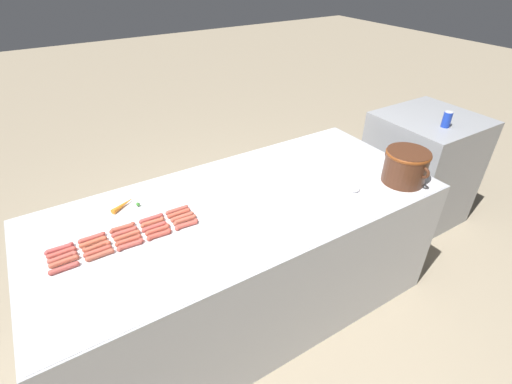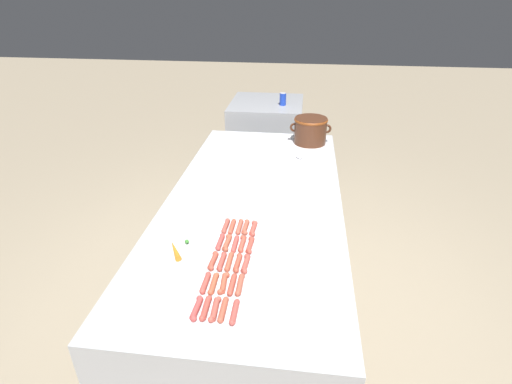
% 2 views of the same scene
% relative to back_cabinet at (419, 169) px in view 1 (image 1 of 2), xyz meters
% --- Properties ---
extents(ground_plane, '(20.00, 20.00, 0.00)m').
position_rel_back_cabinet_xyz_m(ground_plane, '(0.11, -1.91, -0.51)').
color(ground_plane, gray).
extents(griddle_counter, '(1.10, 2.47, 0.92)m').
position_rel_back_cabinet_xyz_m(griddle_counter, '(0.11, -1.91, -0.05)').
color(griddle_counter, '#ADAFB5').
rests_on(griddle_counter, ground_plane).
extents(back_cabinet, '(0.75, 0.79, 1.01)m').
position_rel_back_cabinet_xyz_m(back_cabinet, '(0.00, 0.00, 0.00)').
color(back_cabinet, '#939599').
rests_on(back_cabinet, ground_plane).
extents(hot_dog_0, '(0.03, 0.14, 0.03)m').
position_rel_back_cabinet_xyz_m(hot_dog_0, '(0.00, -2.91, 0.42)').
color(hot_dog_0, '#B94542').
rests_on(hot_dog_0, griddle_counter).
extents(hot_dog_1, '(0.03, 0.14, 0.03)m').
position_rel_back_cabinet_xyz_m(hot_dog_1, '(-0.00, -2.76, 0.42)').
color(hot_dog_1, '#B7483F').
rests_on(hot_dog_1, griddle_counter).
extents(hot_dog_2, '(0.03, 0.14, 0.03)m').
position_rel_back_cabinet_xyz_m(hot_dog_2, '(-0.00, -2.60, 0.42)').
color(hot_dog_2, '#B04A39').
rests_on(hot_dog_2, griddle_counter).
extents(hot_dog_3, '(0.03, 0.14, 0.03)m').
position_rel_back_cabinet_xyz_m(hot_dog_3, '(0.00, -2.44, 0.42)').
color(hot_dog_3, '#B14640').
rests_on(hot_dog_3, griddle_counter).
extents(hot_dog_4, '(0.03, 0.14, 0.03)m').
position_rel_back_cabinet_xyz_m(hot_dog_4, '(0.00, -2.29, 0.42)').
color(hot_dog_4, '#AC4C3F').
rests_on(hot_dog_4, griddle_counter).
extents(hot_dog_5, '(0.03, 0.14, 0.03)m').
position_rel_back_cabinet_xyz_m(hot_dog_5, '(0.04, -2.91, 0.42)').
color(hot_dog_5, '#B4463B').
rests_on(hot_dog_5, griddle_counter).
extents(hot_dog_6, '(0.03, 0.14, 0.03)m').
position_rel_back_cabinet_xyz_m(hot_dog_6, '(0.04, -2.76, 0.42)').
color(hot_dog_6, '#B35338').
rests_on(hot_dog_6, griddle_counter).
extents(hot_dog_7, '(0.03, 0.14, 0.03)m').
position_rel_back_cabinet_xyz_m(hot_dog_7, '(0.04, -2.60, 0.42)').
color(hot_dog_7, '#AF493E').
rests_on(hot_dog_7, griddle_counter).
extents(hot_dog_8, '(0.03, 0.14, 0.03)m').
position_rel_back_cabinet_xyz_m(hot_dog_8, '(0.04, -2.44, 0.42)').
color(hot_dog_8, '#B1533B').
rests_on(hot_dog_8, griddle_counter).
extents(hot_dog_9, '(0.03, 0.14, 0.03)m').
position_rel_back_cabinet_xyz_m(hot_dog_9, '(0.04, -2.29, 0.42)').
color(hot_dog_9, '#B84D38').
rests_on(hot_dog_9, griddle_counter).
extents(hot_dog_10, '(0.03, 0.14, 0.03)m').
position_rel_back_cabinet_xyz_m(hot_dog_10, '(0.08, -2.91, 0.42)').
color(hot_dog_10, '#B04D40').
rests_on(hot_dog_10, griddle_counter).
extents(hot_dog_11, '(0.04, 0.14, 0.03)m').
position_rel_back_cabinet_xyz_m(hot_dog_11, '(0.08, -2.75, 0.42)').
color(hot_dog_11, '#B2503A').
rests_on(hot_dog_11, griddle_counter).
extents(hot_dog_12, '(0.03, 0.14, 0.03)m').
position_rel_back_cabinet_xyz_m(hot_dog_12, '(0.08, -2.59, 0.42)').
color(hot_dog_12, '#B2523A').
rests_on(hot_dog_12, griddle_counter).
extents(hot_dog_13, '(0.03, 0.14, 0.03)m').
position_rel_back_cabinet_xyz_m(hot_dog_13, '(0.08, -2.45, 0.42)').
color(hot_dog_13, '#B94840').
rests_on(hot_dog_13, griddle_counter).
extents(hot_dog_14, '(0.03, 0.14, 0.03)m').
position_rel_back_cabinet_xyz_m(hot_dog_14, '(0.08, -2.28, 0.42)').
color(hot_dog_14, '#B15240').
rests_on(hot_dog_14, griddle_counter).
extents(hot_dog_15, '(0.03, 0.14, 0.03)m').
position_rel_back_cabinet_xyz_m(hot_dog_15, '(0.12, -2.91, 0.42)').
color(hot_dog_15, '#AF503B').
rests_on(hot_dog_15, griddle_counter).
extents(hot_dog_16, '(0.03, 0.14, 0.03)m').
position_rel_back_cabinet_xyz_m(hot_dog_16, '(0.12, -2.75, 0.42)').
color(hot_dog_16, '#B24839').
rests_on(hot_dog_16, griddle_counter).
extents(hot_dog_17, '(0.03, 0.14, 0.03)m').
position_rel_back_cabinet_xyz_m(hot_dog_17, '(0.12, -2.60, 0.42)').
color(hot_dog_17, '#B44A38').
rests_on(hot_dog_17, griddle_counter).
extents(hot_dog_18, '(0.03, 0.14, 0.03)m').
position_rel_back_cabinet_xyz_m(hot_dog_18, '(0.12, -2.44, 0.42)').
color(hot_dog_18, '#B54C3A').
rests_on(hot_dog_18, griddle_counter).
extents(hot_dog_19, '(0.03, 0.14, 0.03)m').
position_rel_back_cabinet_xyz_m(hot_dog_19, '(0.12, -2.28, 0.42)').
color(hot_dog_19, '#AB523E').
rests_on(hot_dog_19, griddle_counter).
extents(hot_dog_20, '(0.03, 0.14, 0.03)m').
position_rel_back_cabinet_xyz_m(hot_dog_20, '(0.16, -2.91, 0.42)').
color(hot_dog_20, '#AF473F').
rests_on(hot_dog_20, griddle_counter).
extents(hot_dog_21, '(0.03, 0.14, 0.03)m').
position_rel_back_cabinet_xyz_m(hot_dog_21, '(0.16, -2.75, 0.42)').
color(hot_dog_21, '#AB513D').
rests_on(hot_dog_21, griddle_counter).
extents(hot_dog_22, '(0.03, 0.14, 0.03)m').
position_rel_back_cabinet_xyz_m(hot_dog_22, '(0.16, -2.60, 0.42)').
color(hot_dog_22, '#B14A3F').
rests_on(hot_dog_22, griddle_counter).
extents(hot_dog_23, '(0.03, 0.14, 0.03)m').
position_rel_back_cabinet_xyz_m(hot_dog_23, '(0.16, -2.45, 0.42)').
color(hot_dog_23, '#B24638').
rests_on(hot_dog_23, griddle_counter).
extents(hot_dog_24, '(0.04, 0.14, 0.03)m').
position_rel_back_cabinet_xyz_m(hot_dog_24, '(0.16, -2.29, 0.42)').
color(hot_dog_24, '#BA4B3F').
rests_on(hot_dog_24, griddle_counter).
extents(bean_pot, '(0.35, 0.28, 0.22)m').
position_rel_back_cabinet_xyz_m(bean_pot, '(0.46, -0.91, 0.53)').
color(bean_pot, '#472616').
rests_on(bean_pot, griddle_counter).
extents(serving_spoon, '(0.26, 0.16, 0.02)m').
position_rel_back_cabinet_xyz_m(serving_spoon, '(0.34, -1.23, 0.42)').
color(serving_spoon, '#B7B7BC').
rests_on(serving_spoon, griddle_counter).
extents(carrot, '(0.11, 0.17, 0.03)m').
position_rel_back_cabinet_xyz_m(carrot, '(-0.21, -2.53, 0.43)').
color(carrot, orange).
rests_on(carrot, griddle_counter).
extents(soda_can, '(0.07, 0.07, 0.12)m').
position_rel_back_cabinet_xyz_m(soda_can, '(0.17, -0.10, 0.57)').
color(soda_can, '#1938B2').
rests_on(soda_can, back_cabinet).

